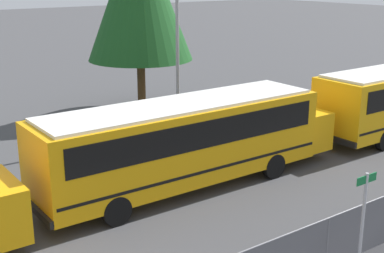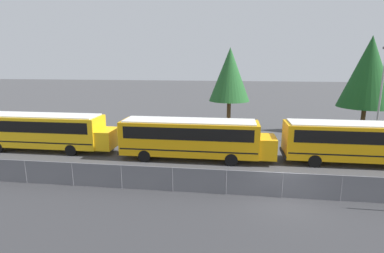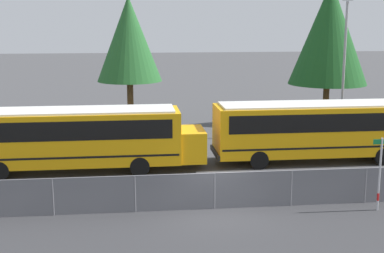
{
  "view_description": "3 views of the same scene",
  "coord_description": "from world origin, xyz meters",
  "views": [
    {
      "loc": [
        -3.64,
        -7.86,
        7.43
      ],
      "look_at": [
        7.21,
        7.17,
        1.99
      ],
      "focal_mm": 50.0,
      "sensor_mm": 36.0,
      "label": 1
    },
    {
      "loc": [
        -2.93,
        -16.16,
        7.55
      ],
      "look_at": [
        -6.03,
        6.95,
        2.42
      ],
      "focal_mm": 28.0,
      "sensor_mm": 36.0,
      "label": 2
    },
    {
      "loc": [
        -3.2,
        -19.97,
        7.43
      ],
      "look_at": [
        -0.13,
        6.58,
        2.03
      ],
      "focal_mm": 50.0,
      "sensor_mm": 36.0,
      "label": 3
    }
  ],
  "objects": [
    {
      "name": "street_sign",
      "position": [
        6.38,
        -0.89,
        1.55
      ],
      "size": [
        0.7,
        0.09,
        2.93
      ],
      "color": "#B7B7BC",
      "rests_on": "ground_plane"
    },
    {
      "name": "light_pole",
      "position": [
        10.22,
        12.48,
        4.76
      ],
      "size": [
        0.6,
        0.24,
        8.74
      ],
      "color": "gray",
      "rests_on": "ground_plane"
    },
    {
      "name": "school_bus_2",
      "position": [
        6.65,
        6.58,
        1.85
      ],
      "size": [
        11.91,
        2.63,
        3.12
      ],
      "color": "orange",
      "rests_on": "ground_plane"
    }
  ]
}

